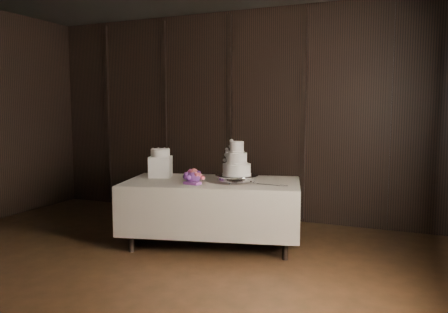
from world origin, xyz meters
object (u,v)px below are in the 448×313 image
small_cake (160,153)px  display_table (212,210)px  cake_stand (237,179)px  bouquet (193,177)px  box_pedestal (161,167)px  wedding_cake (234,162)px

small_cake → display_table: bearing=-3.6°
cake_stand → small_cake: small_cake is taller
bouquet → box_pedestal: bearing=158.2°
display_table → wedding_cake: (0.28, -0.01, 0.58)m
cake_stand → box_pedestal: bearing=177.7°
cake_stand → wedding_cake: bearing=-150.3°
display_table → small_cake: 0.96m
display_table → cake_stand: bearing=-13.3°
display_table → cake_stand: (0.30, 0.00, 0.39)m
small_cake → bouquet: bearing=-21.8°
display_table → bouquet: bouquet is taller
bouquet → small_cake: bearing=158.2°
bouquet → box_pedestal: size_ratio=1.49×
wedding_cake → box_pedestal: (-0.99, 0.06, -0.11)m
cake_stand → wedding_cake: size_ratio=1.29×
bouquet → small_cake: 0.65m
display_table → wedding_cake: bearing=-16.5°
cake_stand → bouquet: 0.49m
cake_stand → bouquet: bearing=-158.2°
wedding_cake → small_cake: wedding_cake is taller
display_table → box_pedestal: size_ratio=8.40×
display_table → wedding_cake: size_ratio=5.81×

